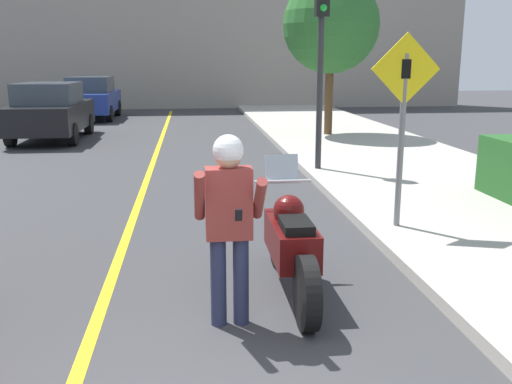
{
  "coord_description": "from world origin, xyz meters",
  "views": [
    {
      "loc": [
        0.3,
        -2.89,
        2.31
      ],
      "look_at": [
        0.93,
        2.67,
        1.01
      ],
      "focal_mm": 40.0,
      "sensor_mm": 36.0,
      "label": 1
    }
  ],
  "objects_px": {
    "traffic_light": "(321,37)",
    "street_tree": "(331,25)",
    "parked_car_black": "(51,111)",
    "parked_car_blue": "(92,98)",
    "person_biker": "(229,212)",
    "crossing_sign": "(403,113)",
    "motorcycle": "(291,244)"
  },
  "relations": [
    {
      "from": "street_tree",
      "to": "motorcycle",
      "type": "bearing_deg",
      "value": -105.35
    },
    {
      "from": "parked_car_black",
      "to": "parked_car_blue",
      "type": "bearing_deg",
      "value": 88.53
    },
    {
      "from": "person_biker",
      "to": "parked_car_blue",
      "type": "height_order",
      "value": "person_biker"
    },
    {
      "from": "street_tree",
      "to": "parked_car_black",
      "type": "relative_size",
      "value": 1.09
    },
    {
      "from": "motorcycle",
      "to": "traffic_light",
      "type": "distance_m",
      "value": 6.57
    },
    {
      "from": "motorcycle",
      "to": "parked_car_black",
      "type": "bearing_deg",
      "value": 112.79
    },
    {
      "from": "person_biker",
      "to": "crossing_sign",
      "type": "xyz_separation_m",
      "value": [
        2.42,
        2.41,
        0.61
      ]
    },
    {
      "from": "crossing_sign",
      "to": "motorcycle",
      "type": "bearing_deg",
      "value": -135.09
    },
    {
      "from": "parked_car_black",
      "to": "parked_car_blue",
      "type": "distance_m",
      "value": 6.26
    },
    {
      "from": "traffic_light",
      "to": "street_tree",
      "type": "relative_size",
      "value": 0.82
    },
    {
      "from": "traffic_light",
      "to": "parked_car_blue",
      "type": "relative_size",
      "value": 0.89
    },
    {
      "from": "motorcycle",
      "to": "street_tree",
      "type": "distance_m",
      "value": 12.21
    },
    {
      "from": "traffic_light",
      "to": "parked_car_black",
      "type": "xyz_separation_m",
      "value": [
        -6.67,
        6.05,
        -1.89
      ]
    },
    {
      "from": "motorcycle",
      "to": "street_tree",
      "type": "height_order",
      "value": "street_tree"
    },
    {
      "from": "traffic_light",
      "to": "parked_car_black",
      "type": "relative_size",
      "value": 0.89
    },
    {
      "from": "crossing_sign",
      "to": "parked_car_black",
      "type": "relative_size",
      "value": 0.6
    },
    {
      "from": "person_biker",
      "to": "parked_car_black",
      "type": "distance_m",
      "value": 13.41
    },
    {
      "from": "crossing_sign",
      "to": "parked_car_blue",
      "type": "xyz_separation_m",
      "value": [
        -6.65,
        16.52,
        -0.8
      ]
    },
    {
      "from": "parked_car_black",
      "to": "crossing_sign",
      "type": "bearing_deg",
      "value": -56.44
    },
    {
      "from": "person_biker",
      "to": "parked_car_blue",
      "type": "distance_m",
      "value": 19.4
    },
    {
      "from": "parked_car_blue",
      "to": "traffic_light",
      "type": "bearing_deg",
      "value": -62.15
    },
    {
      "from": "motorcycle",
      "to": "parked_car_blue",
      "type": "bearing_deg",
      "value": 104.97
    },
    {
      "from": "street_tree",
      "to": "person_biker",
      "type": "bearing_deg",
      "value": -107.44
    },
    {
      "from": "crossing_sign",
      "to": "parked_car_blue",
      "type": "distance_m",
      "value": 17.83
    },
    {
      "from": "street_tree",
      "to": "parked_car_black",
      "type": "height_order",
      "value": "street_tree"
    },
    {
      "from": "person_biker",
      "to": "crossing_sign",
      "type": "relative_size",
      "value": 0.68
    },
    {
      "from": "crossing_sign",
      "to": "parked_car_black",
      "type": "bearing_deg",
      "value": 123.56
    },
    {
      "from": "crossing_sign",
      "to": "parked_car_black",
      "type": "xyz_separation_m",
      "value": [
        -6.81,
        10.26,
        -0.8
      ]
    },
    {
      "from": "parked_car_blue",
      "to": "crossing_sign",
      "type": "bearing_deg",
      "value": -68.08
    },
    {
      "from": "motorcycle",
      "to": "person_biker",
      "type": "xyz_separation_m",
      "value": [
        -0.66,
        -0.65,
        0.53
      ]
    },
    {
      "from": "traffic_light",
      "to": "parked_car_blue",
      "type": "height_order",
      "value": "traffic_light"
    },
    {
      "from": "person_biker",
      "to": "parked_car_black",
      "type": "relative_size",
      "value": 0.41
    }
  ]
}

